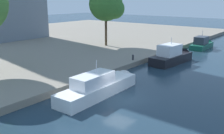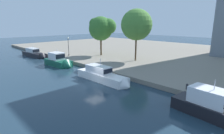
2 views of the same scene
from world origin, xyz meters
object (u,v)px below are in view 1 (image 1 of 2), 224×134
at_px(mooring_bollard_0, 133,57).
at_px(tree_2, 107,4).
at_px(motor_yacht_2, 101,88).
at_px(motor_yacht_3, 173,57).
at_px(motor_yacht_4, 203,45).

height_order(mooring_bollard_0, tree_2, tree_2).
distance_m(motor_yacht_2, motor_yacht_3, 16.47).
height_order(motor_yacht_3, mooring_bollard_0, motor_yacht_3).
bearing_deg(motor_yacht_4, tree_2, 131.21).
distance_m(motor_yacht_2, tree_2, 24.36).
relative_size(motor_yacht_2, motor_yacht_3, 1.21).
relative_size(motor_yacht_3, tree_2, 0.85).
xyz_separation_m(motor_yacht_4, mooring_bollard_0, (-19.08, 3.32, 0.56)).
height_order(motor_yacht_4, tree_2, tree_2).
bearing_deg(tree_2, motor_yacht_2, -142.49).
relative_size(motor_yacht_4, mooring_bollard_0, 9.89).
bearing_deg(mooring_bollard_0, motor_yacht_4, -9.88).
relative_size(motor_yacht_2, motor_yacht_4, 1.37).
bearing_deg(motor_yacht_2, mooring_bollard_0, 17.60).
bearing_deg(tree_2, motor_yacht_4, -47.42).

